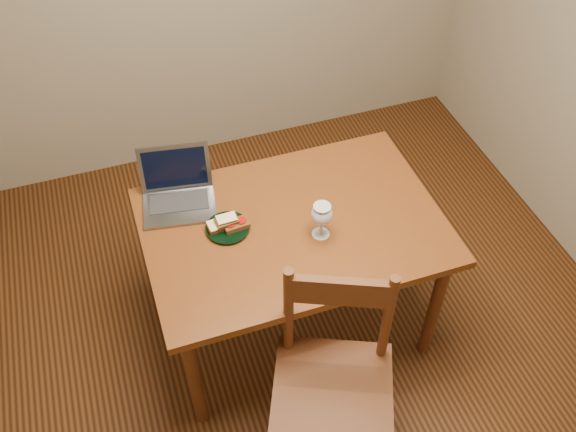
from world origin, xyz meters
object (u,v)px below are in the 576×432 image
object	(u,v)px
milk_glass	(321,221)
plate	(228,228)
chair	(334,377)
laptop	(177,188)
table	(293,237)

from	to	relation	value
milk_glass	plate	bearing A→B (deg)	156.89
chair	laptop	world-z (taller)	laptop
plate	milk_glass	distance (m)	0.41
table	plate	xyz separation A→B (m)	(-0.28, 0.06, 0.09)
table	chair	xyz separation A→B (m)	(-0.06, -0.65, -0.11)
plate	laptop	xyz separation A→B (m)	(-0.16, 0.26, 0.05)
milk_glass	laptop	distance (m)	0.67
table	chair	bearing A→B (deg)	-95.14
chair	laptop	xyz separation A→B (m)	(-0.38, 0.97, 0.26)
plate	milk_glass	world-z (taller)	milk_glass
plate	milk_glass	size ratio (longest dim) A/B	1.08
chair	milk_glass	bearing A→B (deg)	98.72
milk_glass	laptop	bearing A→B (deg)	141.82
plate	laptop	size ratio (longest dim) A/B	0.53
milk_glass	laptop	size ratio (longest dim) A/B	0.49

